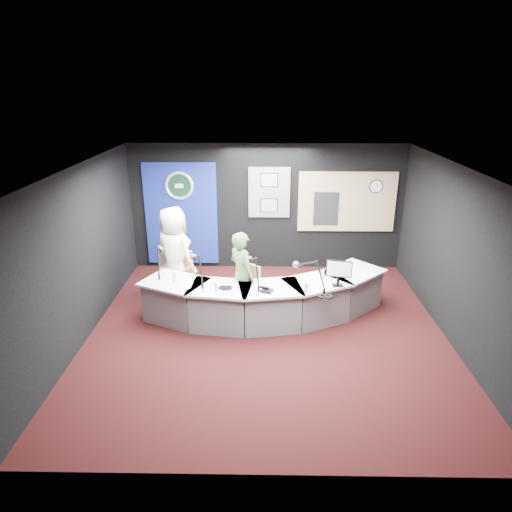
{
  "coord_description": "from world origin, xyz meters",
  "views": [
    {
      "loc": [
        -0.07,
        -6.78,
        4.01
      ],
      "look_at": [
        -0.2,
        0.8,
        1.1
      ],
      "focal_mm": 32.0,
      "sensor_mm": 36.0,
      "label": 1
    }
  ],
  "objects_px": {
    "armchair_right": "(242,289)",
    "armchair_left": "(176,273)",
    "broadcast_desk": "(264,299)",
    "person_man": "(174,254)",
    "person_woman": "(242,275)"
  },
  "relations": [
    {
      "from": "broadcast_desk",
      "to": "armchair_left",
      "type": "height_order",
      "value": "armchair_left"
    },
    {
      "from": "armchair_right",
      "to": "broadcast_desk",
      "type": "bearing_deg",
      "value": 32.68
    },
    {
      "from": "armchair_left",
      "to": "person_woman",
      "type": "distance_m",
      "value": 1.53
    },
    {
      "from": "armchair_left",
      "to": "person_man",
      "type": "relative_size",
      "value": 0.56
    },
    {
      "from": "armchair_right",
      "to": "armchair_left",
      "type": "bearing_deg",
      "value": -165.72
    },
    {
      "from": "broadcast_desk",
      "to": "armchair_left",
      "type": "xyz_separation_m",
      "value": [
        -1.72,
        0.8,
        0.14
      ]
    },
    {
      "from": "person_man",
      "to": "person_woman",
      "type": "xyz_separation_m",
      "value": [
        1.32,
        -0.73,
        -0.12
      ]
    },
    {
      "from": "person_woman",
      "to": "armchair_left",
      "type": "bearing_deg",
      "value": 22.47
    },
    {
      "from": "broadcast_desk",
      "to": "person_man",
      "type": "relative_size",
      "value": 2.44
    },
    {
      "from": "armchair_left",
      "to": "armchair_right",
      "type": "height_order",
      "value": "armchair_right"
    },
    {
      "from": "person_man",
      "to": "person_woman",
      "type": "relative_size",
      "value": 1.15
    },
    {
      "from": "broadcast_desk",
      "to": "person_woman",
      "type": "height_order",
      "value": "person_woman"
    },
    {
      "from": "broadcast_desk",
      "to": "armchair_right",
      "type": "bearing_deg",
      "value": 169.6
    },
    {
      "from": "person_man",
      "to": "person_woman",
      "type": "height_order",
      "value": "person_man"
    },
    {
      "from": "person_man",
      "to": "armchair_left",
      "type": "bearing_deg",
      "value": -0.0
    }
  ]
}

